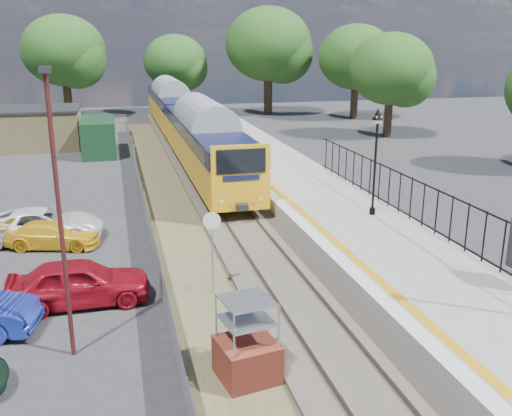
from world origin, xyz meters
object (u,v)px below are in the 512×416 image
object	(u,v)px
victorian_lamp_north	(377,137)
speed_sign	(212,239)
car_red	(79,282)
carpark_lamp	(58,202)
train	(184,118)
car_yellow	(53,235)
car_white	(43,225)
brick_plinth	(247,341)

from	to	relation	value
victorian_lamp_north	speed_sign	world-z (taller)	victorian_lamp_north
victorian_lamp_north	car_red	distance (m)	13.24
car_red	carpark_lamp	bearing A→B (deg)	178.15
train	car_yellow	distance (m)	22.82
speed_sign	carpark_lamp	bearing A→B (deg)	-143.21
victorian_lamp_north	car_white	size ratio (longest dim) A/B	0.92
train	speed_sign	bearing A→B (deg)	-95.23
victorian_lamp_north	train	size ratio (longest dim) A/B	0.11
carpark_lamp	car_white	world-z (taller)	carpark_lamp
victorian_lamp_north	car_red	xyz separation A→B (m)	(-12.07, -4.14, -3.54)
train	car_red	distance (m)	27.90
car_red	car_white	world-z (taller)	car_red
victorian_lamp_north	carpark_lamp	world-z (taller)	carpark_lamp
speed_sign	car_white	distance (m)	9.35
brick_plinth	speed_sign	world-z (taller)	speed_sign
victorian_lamp_north	train	world-z (taller)	victorian_lamp_north
speed_sign	carpark_lamp	distance (m)	5.70
victorian_lamp_north	speed_sign	size ratio (longest dim) A/B	1.60
brick_plinth	car_red	bearing A→B (deg)	127.81
train	car_white	xyz separation A→B (m)	(-8.56, -20.31, -1.65)
speed_sign	carpark_lamp	size ratio (longest dim) A/B	0.38
train	brick_plinth	size ratio (longest dim) A/B	18.42
speed_sign	victorian_lamp_north	bearing A→B (deg)	32.84
speed_sign	carpark_lamp	world-z (taller)	carpark_lamp
train	carpark_lamp	bearing A→B (deg)	-102.75
carpark_lamp	car_red	distance (m)	4.75
brick_plinth	car_white	distance (m)	13.58
train	carpark_lamp	distance (m)	31.01
car_red	brick_plinth	bearing A→B (deg)	-142.89
speed_sign	car_red	distance (m)	4.45
victorian_lamp_north	car_yellow	size ratio (longest dim) A/B	1.22
train	car_white	bearing A→B (deg)	-112.86
victorian_lamp_north	train	xyz separation A→B (m)	(-5.30, 22.87, -1.96)
brick_plinth	car_white	world-z (taller)	brick_plinth
car_white	speed_sign	bearing A→B (deg)	-135.28
carpark_lamp	car_red	bearing A→B (deg)	88.85
train	speed_sign	xyz separation A→B (m)	(-2.50, -27.31, -0.38)
speed_sign	car_red	xyz separation A→B (m)	(-4.27, 0.29, -1.21)
car_red	car_yellow	world-z (taller)	car_red
car_white	car_red	bearing A→B (deg)	-161.19
brick_plinth	car_white	xyz separation A→B (m)	(-6.03, 12.16, -0.37)
car_yellow	carpark_lamp	bearing A→B (deg)	-157.19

